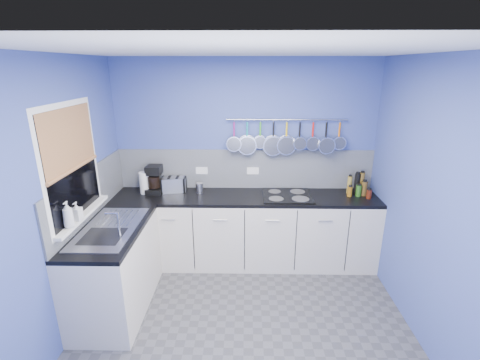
{
  "coord_description": "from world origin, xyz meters",
  "views": [
    {
      "loc": [
        0.01,
        -2.67,
        2.4
      ],
      "look_at": [
        -0.05,
        0.75,
        1.25
      ],
      "focal_mm": 25.59,
      "sensor_mm": 36.0,
      "label": 1
    }
  ],
  "objects_px": {
    "soap_bottle_b": "(77,211)",
    "coffee_maker": "(154,180)",
    "soap_bottle_a": "(68,215)",
    "canister": "(200,188)",
    "paper_towel": "(145,183)",
    "toaster": "(174,185)",
    "hob": "(287,195)"
  },
  "relations": [
    {
      "from": "soap_bottle_b",
      "to": "paper_towel",
      "type": "height_order",
      "value": "soap_bottle_b"
    },
    {
      "from": "soap_bottle_a",
      "to": "coffee_maker",
      "type": "height_order",
      "value": "soap_bottle_a"
    },
    {
      "from": "soap_bottle_b",
      "to": "hob",
      "type": "relative_size",
      "value": 0.29
    },
    {
      "from": "soap_bottle_b",
      "to": "coffee_maker",
      "type": "relative_size",
      "value": 0.5
    },
    {
      "from": "soap_bottle_a",
      "to": "soap_bottle_b",
      "type": "bearing_deg",
      "value": 90.0
    },
    {
      "from": "coffee_maker",
      "to": "toaster",
      "type": "distance_m",
      "value": 0.24
    },
    {
      "from": "coffee_maker",
      "to": "canister",
      "type": "distance_m",
      "value": 0.56
    },
    {
      "from": "soap_bottle_a",
      "to": "coffee_maker",
      "type": "relative_size",
      "value": 0.7
    },
    {
      "from": "canister",
      "to": "paper_towel",
      "type": "bearing_deg",
      "value": -176.99
    },
    {
      "from": "soap_bottle_b",
      "to": "coffee_maker",
      "type": "height_order",
      "value": "coffee_maker"
    },
    {
      "from": "hob",
      "to": "coffee_maker",
      "type": "bearing_deg",
      "value": 177.04
    },
    {
      "from": "soap_bottle_b",
      "to": "hob",
      "type": "xyz_separation_m",
      "value": [
        2.04,
        1.03,
        -0.23
      ]
    },
    {
      "from": "coffee_maker",
      "to": "hob",
      "type": "distance_m",
      "value": 1.63
    },
    {
      "from": "coffee_maker",
      "to": "hob",
      "type": "xyz_separation_m",
      "value": [
        1.62,
        -0.08,
        -0.16
      ]
    },
    {
      "from": "soap_bottle_a",
      "to": "soap_bottle_b",
      "type": "height_order",
      "value": "soap_bottle_a"
    },
    {
      "from": "canister",
      "to": "soap_bottle_a",
      "type": "bearing_deg",
      "value": -127.15
    },
    {
      "from": "toaster",
      "to": "canister",
      "type": "height_order",
      "value": "toaster"
    },
    {
      "from": "coffee_maker",
      "to": "canister",
      "type": "xyz_separation_m",
      "value": [
        0.55,
        0.02,
        -0.11
      ]
    },
    {
      "from": "soap_bottle_b",
      "to": "toaster",
      "type": "height_order",
      "value": "soap_bottle_b"
    },
    {
      "from": "toaster",
      "to": "hob",
      "type": "xyz_separation_m",
      "value": [
        1.4,
        -0.13,
        -0.08
      ]
    },
    {
      "from": "paper_towel",
      "to": "canister",
      "type": "relative_size",
      "value": 2.19
    },
    {
      "from": "soap_bottle_b",
      "to": "toaster",
      "type": "distance_m",
      "value": 1.34
    },
    {
      "from": "toaster",
      "to": "soap_bottle_b",
      "type": "bearing_deg",
      "value": -131.76
    },
    {
      "from": "soap_bottle_b",
      "to": "canister",
      "type": "bearing_deg",
      "value": 49.35
    },
    {
      "from": "coffee_maker",
      "to": "canister",
      "type": "height_order",
      "value": "coffee_maker"
    },
    {
      "from": "soap_bottle_a",
      "to": "paper_towel",
      "type": "distance_m",
      "value": 1.29
    },
    {
      "from": "paper_towel",
      "to": "toaster",
      "type": "bearing_deg",
      "value": 11.64
    },
    {
      "from": "toaster",
      "to": "hob",
      "type": "bearing_deg",
      "value": -18.33
    },
    {
      "from": "soap_bottle_b",
      "to": "paper_towel",
      "type": "bearing_deg",
      "value": 74.6
    },
    {
      "from": "soap_bottle_b",
      "to": "coffee_maker",
      "type": "bearing_deg",
      "value": 69.41
    },
    {
      "from": "toaster",
      "to": "canister",
      "type": "relative_size",
      "value": 2.28
    },
    {
      "from": "soap_bottle_a",
      "to": "soap_bottle_b",
      "type": "relative_size",
      "value": 1.39
    }
  ]
}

